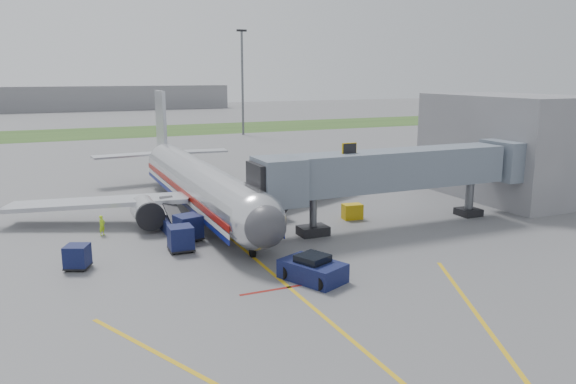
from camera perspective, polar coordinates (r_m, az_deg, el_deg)
name	(u,v)px	position (r m, az deg, el deg)	size (l,w,h in m)	color
ground	(263,266)	(36.15, -2.51, -7.51)	(400.00, 400.00, 0.00)	#565659
grass_strip	(105,133)	(122.99, -18.06, 5.75)	(300.00, 25.00, 0.01)	#2D4C1E
apron_markings	(315,309)	(29.85, 2.79, -11.83)	(21.52, 50.00, 0.01)	gold
airliner	(200,183)	(49.52, -8.98, 0.87)	(32.10, 35.67, 10.25)	silver
jet_bridge	(391,171)	(45.22, 10.43, 2.12)	(25.30, 4.00, 6.90)	slate
terminal	(508,146)	(59.89, 21.45, 4.38)	(10.00, 16.00, 10.00)	slate
light_mast_right	(242,80)	(113.12, -4.66, 11.27)	(2.00, 0.44, 20.40)	#595B60
distant_terminal	(45,99)	(201.95, -23.44, 8.70)	(120.00, 14.00, 8.00)	slate
pushback_tug	(313,270)	(33.58, 2.51, -7.88)	(3.62, 4.35, 1.56)	#0D113B
baggage_cart_a	(188,228)	(41.81, -10.10, -3.59)	(2.12, 2.12, 1.91)	#0D113B
baggage_cart_b	(77,257)	(37.75, -20.62, -6.18)	(1.88, 1.88, 1.54)	#0D113B
baggage_cart_c	(181,239)	(39.42, -10.85, -4.66)	(1.70, 1.70, 1.79)	#0D113B
belt_loader	(175,226)	(43.95, -11.41, -3.38)	(1.67, 4.92, 2.39)	#0D113B
ground_power_cart	(352,212)	(47.59, 6.54, -1.99)	(1.73, 1.27, 1.29)	#C59C0B
ramp_worker	(102,225)	(44.82, -18.37, -3.23)	(0.56, 0.37, 1.55)	#B2E91B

